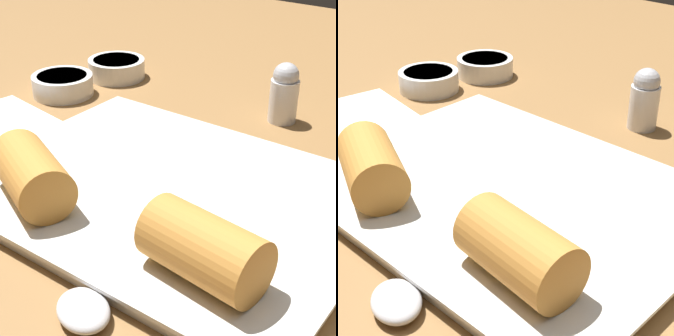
% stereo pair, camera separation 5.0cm
% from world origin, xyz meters
% --- Properties ---
extents(table_surface, '(1.80, 1.40, 0.02)m').
position_xyz_m(table_surface, '(0.00, 0.00, 0.01)').
color(table_surface, olive).
rests_on(table_surface, ground).
extents(serving_plate, '(0.32, 0.25, 0.01)m').
position_xyz_m(serving_plate, '(-0.01, -0.01, 0.03)').
color(serving_plate, silver).
rests_on(serving_plate, table_surface).
extents(roll_front_left, '(0.09, 0.05, 0.04)m').
position_xyz_m(roll_front_left, '(0.07, -0.09, 0.06)').
color(roll_front_left, '#C68438').
rests_on(roll_front_left, serving_plate).
extents(roll_front_right, '(0.09, 0.07, 0.04)m').
position_xyz_m(roll_front_right, '(-0.08, -0.09, 0.06)').
color(roll_front_right, '#C68438').
rests_on(roll_front_right, serving_plate).
extents(dipping_bowl_near, '(0.07, 0.07, 0.02)m').
position_xyz_m(dipping_bowl_near, '(-0.25, 0.10, 0.03)').
color(dipping_bowl_near, white).
rests_on(dipping_bowl_near, table_surface).
extents(dipping_bowl_far, '(0.07, 0.07, 0.02)m').
position_xyz_m(dipping_bowl_far, '(-0.24, 0.19, 0.03)').
color(dipping_bowl_far, white).
rests_on(dipping_bowl_far, table_surface).
extents(spoon, '(0.15, 0.08, 0.01)m').
position_xyz_m(spoon, '(0.04, -0.15, 0.03)').
color(spoon, silver).
rests_on(spoon, table_surface).
extents(salt_shaker, '(0.03, 0.03, 0.06)m').
position_xyz_m(salt_shaker, '(-0.01, 0.19, 0.05)').
color(salt_shaker, silver).
rests_on(salt_shaker, table_surface).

